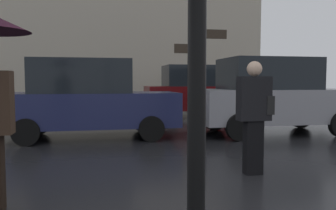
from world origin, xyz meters
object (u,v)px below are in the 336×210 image
object	(u,v)px
parked_car_left	(197,91)
pedestrian_with_bag	(255,111)
parked_car_right	(272,96)
street_signpost	(200,72)
parked_car_distant	(88,99)

from	to	relation	value
parked_car_left	pedestrian_with_bag	bearing A→B (deg)	63.79
pedestrian_with_bag	parked_car_right	xyz separation A→B (m)	(2.25, 3.69, 0.04)
parked_car_left	parked_car_right	size ratio (longest dim) A/B	0.98
parked_car_right	parked_car_left	bearing A→B (deg)	114.88
pedestrian_with_bag	street_signpost	size ratio (longest dim) A/B	0.66
parked_car_left	street_signpost	xyz separation A→B (m)	(-1.81, -6.45, 0.59)
parked_car_left	parked_car_right	xyz separation A→B (m)	(0.75, -4.63, 0.01)
pedestrian_with_bag	street_signpost	bearing A→B (deg)	-47.42
pedestrian_with_bag	parked_car_right	bearing A→B (deg)	-88.19
parked_car_right	pedestrian_with_bag	bearing A→B (deg)	-105.66
parked_car_right	parked_car_distant	distance (m)	4.82
street_signpost	parked_car_right	bearing A→B (deg)	35.51
pedestrian_with_bag	parked_car_right	size ratio (longest dim) A/B	0.41
parked_car_distant	street_signpost	world-z (taller)	street_signpost
pedestrian_with_bag	parked_car_left	distance (m)	8.45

